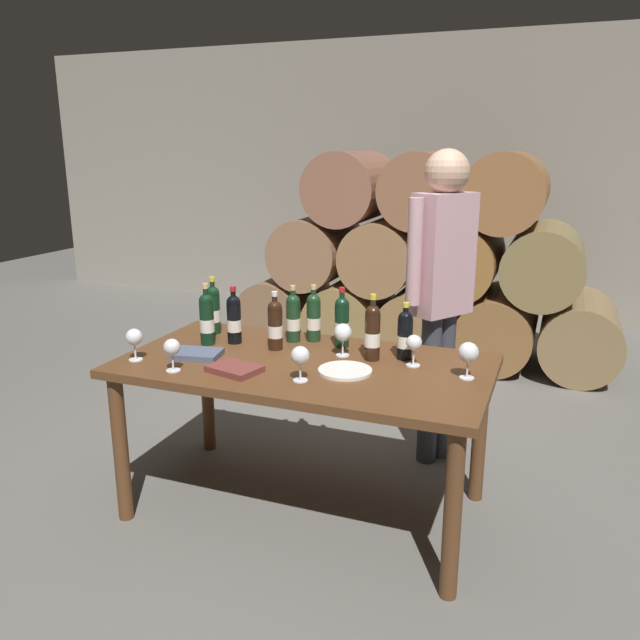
% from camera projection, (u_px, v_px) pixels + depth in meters
% --- Properties ---
extents(ground_plane, '(14.00, 14.00, 0.00)m').
position_uv_depth(ground_plane, '(306.00, 507.00, 3.14)').
color(ground_plane, '#66635E').
extents(cellar_back_wall, '(10.00, 0.24, 2.80)m').
position_uv_depth(cellar_back_wall, '(459.00, 179.00, 6.55)').
color(cellar_back_wall, gray).
rests_on(cellar_back_wall, ground_plane).
extents(barrel_stack, '(3.12, 0.90, 1.69)m').
position_uv_depth(barrel_stack, '(423.00, 267.00, 5.28)').
color(barrel_stack, '#836044').
rests_on(barrel_stack, ground_plane).
extents(dining_table, '(1.70, 0.90, 0.76)m').
position_uv_depth(dining_table, '(305.00, 380.00, 2.96)').
color(dining_table, brown).
rests_on(dining_table, ground_plane).
extents(wine_bottle_0, '(0.07, 0.07, 0.31)m').
position_uv_depth(wine_bottle_0, '(213.00, 309.00, 3.36)').
color(wine_bottle_0, black).
rests_on(wine_bottle_0, dining_table).
extents(wine_bottle_1, '(0.07, 0.07, 0.29)m').
position_uv_depth(wine_bottle_1, '(293.00, 317.00, 3.22)').
color(wine_bottle_1, '#19381E').
rests_on(wine_bottle_1, dining_table).
extents(wine_bottle_2, '(0.07, 0.07, 0.27)m').
position_uv_depth(wine_bottle_2, '(405.00, 334.00, 2.95)').
color(wine_bottle_2, black).
rests_on(wine_bottle_2, dining_table).
extents(wine_bottle_3, '(0.07, 0.07, 0.31)m').
position_uv_depth(wine_bottle_3, '(372.00, 332.00, 2.93)').
color(wine_bottle_3, black).
rests_on(wine_bottle_3, dining_table).
extents(wine_bottle_4, '(0.07, 0.07, 0.29)m').
position_uv_depth(wine_bottle_4, '(234.00, 319.00, 3.19)').
color(wine_bottle_4, black).
rests_on(wine_bottle_4, dining_table).
extents(wine_bottle_5, '(0.07, 0.07, 0.31)m').
position_uv_depth(wine_bottle_5, '(207.00, 318.00, 3.17)').
color(wine_bottle_5, black).
rests_on(wine_bottle_5, dining_table).
extents(wine_bottle_6, '(0.07, 0.07, 0.29)m').
position_uv_depth(wine_bottle_6, '(275.00, 324.00, 3.09)').
color(wine_bottle_6, black).
rests_on(wine_bottle_6, dining_table).
extents(wine_bottle_7, '(0.07, 0.07, 0.30)m').
position_uv_depth(wine_bottle_7, '(342.00, 321.00, 3.13)').
color(wine_bottle_7, black).
rests_on(wine_bottle_7, dining_table).
extents(wine_bottle_8, '(0.07, 0.07, 0.29)m').
position_uv_depth(wine_bottle_8, '(314.00, 317.00, 3.23)').
color(wine_bottle_8, '#19381E').
rests_on(wine_bottle_8, dining_table).
extents(wine_glass_0, '(0.07, 0.07, 0.15)m').
position_uv_depth(wine_glass_0, '(414.00, 344.00, 2.86)').
color(wine_glass_0, white).
rests_on(wine_glass_0, dining_table).
extents(wine_glass_1, '(0.07, 0.07, 0.15)m').
position_uv_depth(wine_glass_1, '(172.00, 348.00, 2.79)').
color(wine_glass_1, white).
rests_on(wine_glass_1, dining_table).
extents(wine_glass_2, '(0.08, 0.08, 0.15)m').
position_uv_depth(wine_glass_2, '(300.00, 357.00, 2.67)').
color(wine_glass_2, white).
rests_on(wine_glass_2, dining_table).
extents(wine_glass_3, '(0.09, 0.09, 0.16)m').
position_uv_depth(wine_glass_3, '(468.00, 353.00, 2.70)').
color(wine_glass_3, white).
rests_on(wine_glass_3, dining_table).
extents(wine_glass_4, '(0.09, 0.09, 0.16)m').
position_uv_depth(wine_glass_4, '(343.00, 333.00, 2.99)').
color(wine_glass_4, white).
rests_on(wine_glass_4, dining_table).
extents(wine_glass_5, '(0.08, 0.08, 0.15)m').
position_uv_depth(wine_glass_5, '(134.00, 338.00, 2.93)').
color(wine_glass_5, white).
rests_on(wine_glass_5, dining_table).
extents(tasting_notebook, '(0.24, 0.20, 0.03)m').
position_uv_depth(tasting_notebook, '(197.00, 354.00, 3.00)').
color(tasting_notebook, '#4C5670').
rests_on(tasting_notebook, dining_table).
extents(leather_ledger, '(0.25, 0.21, 0.03)m').
position_uv_depth(leather_ledger, '(235.00, 369.00, 2.80)').
color(leather_ledger, brown).
rests_on(leather_ledger, dining_table).
extents(serving_plate, '(0.24, 0.24, 0.01)m').
position_uv_depth(serving_plate, '(345.00, 371.00, 2.80)').
color(serving_plate, white).
rests_on(serving_plate, dining_table).
extents(sommelier_presenting, '(0.32, 0.43, 1.72)m').
position_uv_depth(sommelier_presenting, '(442.00, 279.00, 3.37)').
color(sommelier_presenting, '#383842').
rests_on(sommelier_presenting, ground_plane).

